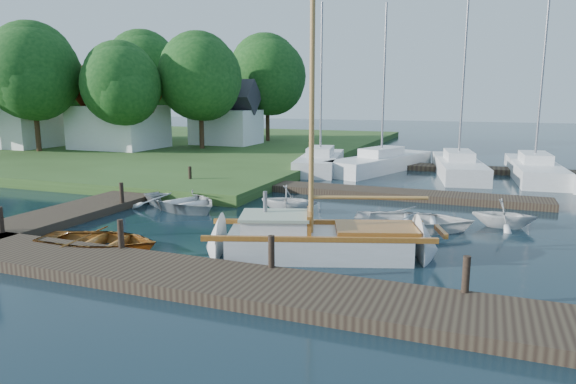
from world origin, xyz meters
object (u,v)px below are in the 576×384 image
(mooring_post_1, at_px, (121,234))
(mooring_post_4, at_px, (122,193))
(house_b, at_px, (18,118))
(house_c, at_px, (226,119))
(tree_3, at_px, (200,77))
(tender_c, at_px, (414,218))
(tree_4, at_px, (144,73))
(tree_2, at_px, (122,84))
(house_a, at_px, (119,116))
(marina_boat_2, at_px, (458,165))
(tender_d, at_px, (504,212))
(tree_7, at_px, (268,75))
(mooring_post_5, at_px, (190,175))
(marina_boat_1, at_px, (381,162))
(tree_1, at_px, (33,72))
(marina_boat_0, at_px, (320,161))
(tree_5, at_px, (56,85))
(mooring_post_0, at_px, (1,220))
(sailboat, at_px, (324,244))
(marina_boat_3, at_px, (534,168))
(tender_b, at_px, (289,198))
(mooring_post_3, at_px, (466,274))
(mooring_post_2, at_px, (271,251))
(tender_a, at_px, (181,199))
(dinghy, at_px, (98,238))

(mooring_post_1, relative_size, mooring_post_4, 1.00)
(house_b, relative_size, house_c, 1.10)
(tree_3, bearing_deg, tender_c, -43.08)
(tree_4, bearing_deg, tree_2, -63.43)
(house_a, bearing_deg, tree_4, 108.28)
(marina_boat_2, bearing_deg, house_b, 80.43)
(tender_d, relative_size, house_a, 0.33)
(tree_3, relative_size, tree_7, 0.93)
(mooring_post_5, bearing_deg, mooring_post_1, -68.20)
(marina_boat_1, distance_m, tree_1, 25.14)
(marina_boat_0, distance_m, tree_7, 16.38)
(tender_c, height_order, tree_5, tree_5)
(mooring_post_5, bearing_deg, mooring_post_0, -92.86)
(sailboat, bearing_deg, marina_boat_3, 50.28)
(tender_b, relative_size, tree_1, 0.24)
(tender_d, distance_m, tree_2, 27.88)
(mooring_post_3, bearing_deg, tender_d, 82.81)
(mooring_post_0, xyz_separation_m, tree_2, (-10.50, 19.05, 4.55))
(house_b, height_order, tree_1, tree_1)
(marina_boat_2, bearing_deg, house_a, 75.96)
(mooring_post_4, distance_m, tree_1, 21.52)
(mooring_post_4, bearing_deg, tree_3, 111.19)
(tender_c, distance_m, marina_boat_0, 14.33)
(tree_3, bearing_deg, mooring_post_2, -56.08)
(tender_a, relative_size, tree_4, 0.42)
(house_a, bearing_deg, tree_2, -44.25)
(mooring_post_4, distance_m, tender_c, 11.17)
(marina_boat_0, xyz_separation_m, tree_7, (-8.88, 12.56, 5.64))
(mooring_post_2, bearing_deg, house_a, 135.67)
(mooring_post_4, bearing_deg, dinghy, -58.21)
(house_a, height_order, tree_7, tree_7)
(mooring_post_2, xyz_separation_m, tree_7, (-13.50, 31.05, 5.50))
(marina_boat_2, relative_size, tree_7, 1.25)
(marina_boat_1, distance_m, house_c, 16.39)
(tree_3, bearing_deg, sailboat, -52.20)
(mooring_post_4, xyz_separation_m, dinghy, (2.85, -4.60, -0.33))
(mooring_post_3, bearing_deg, dinghy, 177.77)
(mooring_post_2, distance_m, house_c, 31.19)
(tender_d, height_order, tree_7, tree_7)
(mooring_post_0, distance_m, house_b, 28.03)
(sailboat, distance_m, tender_b, 5.53)
(tender_b, bearing_deg, tree_4, 42.55)
(tender_b, distance_m, tree_5, 34.75)
(house_b, distance_m, tree_4, 10.67)
(mooring_post_1, relative_size, tree_5, 0.10)
(marina_boat_2, bearing_deg, marina_boat_0, 85.54)
(tender_c, bearing_deg, tree_5, 52.61)
(dinghy, distance_m, marina_boat_0, 18.13)
(tree_7, bearing_deg, house_c, -116.31)
(tender_d, distance_m, marina_boat_1, 13.61)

